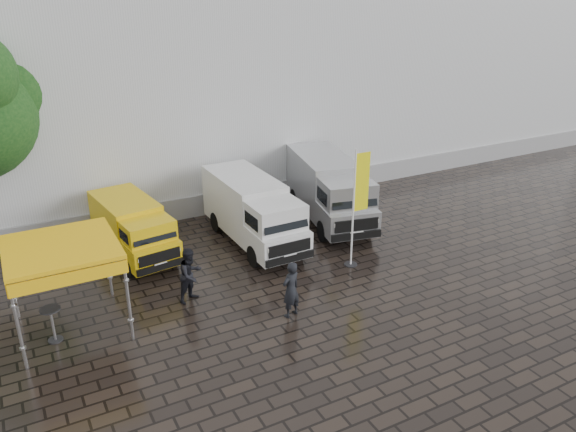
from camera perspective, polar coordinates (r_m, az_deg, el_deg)
name	(u,v)px	position (r m, az deg, el deg)	size (l,w,h in m)	color
ground	(347,274)	(21.07, 6.02, -5.84)	(120.00, 120.00, 0.00)	black
exhibition_hall	(227,58)	(33.91, -6.24, 15.70)	(44.00, 16.00, 12.00)	silver
hall_plinth	(293,189)	(28.04, 0.47, 2.81)	(44.00, 0.15, 1.00)	gray
van_yellow	(134,230)	(22.59, -15.41, -1.42)	(1.85, 4.80, 2.22)	#DFB20B
van_white	(253,213)	(22.91, -3.54, 0.32)	(2.03, 6.10, 2.64)	silver
van_silver	(329,191)	(25.13, 4.17, 2.56)	(2.16, 6.49, 2.81)	#B0B2B5
canopy_tent	(61,251)	(17.83, -22.04, -3.36)	(3.17, 3.17, 2.87)	silver
flagpole	(358,202)	(20.77, 7.09, 1.39)	(0.88, 0.50, 4.59)	black
cocktail_table	(53,325)	(18.44, -22.78, -10.15)	(0.60, 0.60, 1.11)	black
wheelie_bin	(339,183)	(28.79, 5.16, 3.32)	(0.64, 0.64, 1.06)	black
person_front	(291,290)	(18.01, 0.29, -7.48)	(0.70, 0.46, 1.92)	black
person_tent	(191,275)	(19.15, -9.86, -5.90)	(0.93, 0.73, 1.92)	black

